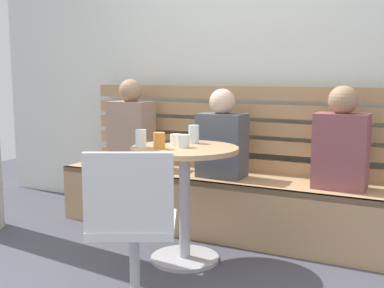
{
  "coord_description": "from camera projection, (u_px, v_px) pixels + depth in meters",
  "views": [
    {
      "loc": [
        1.37,
        -2.03,
        1.18
      ],
      "look_at": [
        -0.01,
        0.66,
        0.75
      ],
      "focal_mm": 44.79,
      "sensor_mm": 36.0,
      "label": 1
    }
  ],
  "objects": [
    {
      "name": "person_child_left",
      "position": [
        222.0,
        138.0,
        3.51
      ],
      "size": [
        0.34,
        0.22,
        0.65
      ],
      "color": "#4C515B",
      "rests_on": "booth_bench"
    },
    {
      "name": "cup_glass_short",
      "position": [
        183.0,
        141.0,
        2.97
      ],
      "size": [
        0.08,
        0.08,
        0.08
      ],
      "primitive_type": "cylinder",
      "color": "silver",
      "rests_on": "cafe_table"
    },
    {
      "name": "booth_bench",
      "position": [
        226.0,
        205.0,
        3.6
      ],
      "size": [
        2.7,
        0.52,
        0.44
      ],
      "color": "tan",
      "rests_on": "ground"
    },
    {
      "name": "cup_water_clear",
      "position": [
        141.0,
        138.0,
        2.98
      ],
      "size": [
        0.07,
        0.07,
        0.11
      ],
      "primitive_type": "cylinder",
      "color": "white",
      "rests_on": "cafe_table"
    },
    {
      "name": "white_chair",
      "position": [
        132.0,
        229.0,
        2.25
      ],
      "size": [
        0.54,
        0.54,
        0.85
      ],
      "color": "#ADADB2",
      "rests_on": "ground"
    },
    {
      "name": "cup_glass_tall",
      "position": [
        194.0,
        134.0,
        3.16
      ],
      "size": [
        0.07,
        0.07,
        0.12
      ],
      "primitive_type": "cylinder",
      "color": "silver",
      "rests_on": "cafe_table"
    },
    {
      "name": "booth_backrest",
      "position": [
        239.0,
        128.0,
        3.73
      ],
      "size": [
        2.65,
        0.04,
        0.66
      ],
      "color": "#A68157",
      "rests_on": "booth_bench"
    },
    {
      "name": "cup_ceramic_white",
      "position": [
        176.0,
        140.0,
        3.08
      ],
      "size": [
        0.08,
        0.08,
        0.07
      ],
      "primitive_type": "cylinder",
      "color": "white",
      "rests_on": "cafe_table"
    },
    {
      "name": "back_wall",
      "position": [
        249.0,
        42.0,
        3.81
      ],
      "size": [
        5.2,
        0.1,
        2.9
      ],
      "primitive_type": "cube",
      "color": "silver",
      "rests_on": "ground"
    },
    {
      "name": "person_child_middle",
      "position": [
        341.0,
        143.0,
        3.15
      ],
      "size": [
        0.34,
        0.22,
        0.68
      ],
      "color": "brown",
      "rests_on": "booth_bench"
    },
    {
      "name": "phone_on_table",
      "position": [
        166.0,
        141.0,
        3.22
      ],
      "size": [
        0.12,
        0.16,
        0.01
      ],
      "primitive_type": "cube",
      "rotation": [
        0.0,
        0.0,
        2.73
      ],
      "color": "black",
      "rests_on": "cafe_table"
    },
    {
      "name": "person_adult",
      "position": [
        131.0,
        128.0,
        3.93
      ],
      "size": [
        0.34,
        0.22,
        0.72
      ],
      "color": "#9E7F6B",
      "rests_on": "booth_bench"
    },
    {
      "name": "cafe_table",
      "position": [
        185.0,
        182.0,
        3.02
      ],
      "size": [
        0.68,
        0.68,
        0.74
      ],
      "color": "#ADADB2",
      "rests_on": "ground"
    },
    {
      "name": "cup_tumbler_orange",
      "position": [
        159.0,
        141.0,
        2.92
      ],
      "size": [
        0.07,
        0.07,
        0.1
      ],
      "primitive_type": "cylinder",
      "color": "orange",
      "rests_on": "cafe_table"
    }
  ]
}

